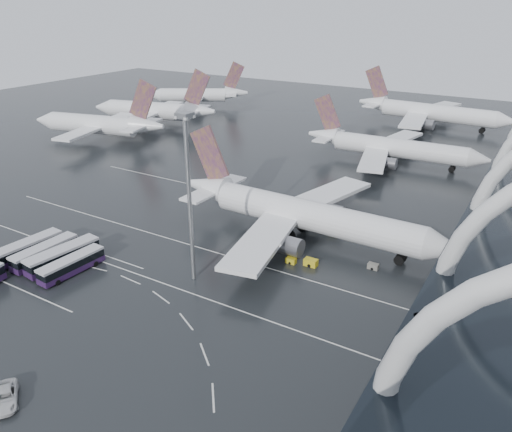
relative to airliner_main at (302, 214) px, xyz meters
The scene contains 23 objects.
ground 28.34m from the airliner_main, 108.18° to the right, with size 420.00×420.00×0.00m, color black.
lane_marking_near 30.22m from the airliner_main, 106.98° to the right, with size 120.00×0.25×0.01m, color silver.
lane_marking_mid 17.66m from the airliner_main, 120.98° to the right, with size 120.00×0.25×0.01m, color silver.
lane_marking_far 16.87m from the airliner_main, 122.76° to the left, with size 120.00×0.25×0.01m, color silver.
bus_bay_line_south 53.85m from the airliner_main, 127.58° to the right, with size 28.00×0.25×0.01m, color silver.
bus_bay_line_north 42.39m from the airliner_main, 140.99° to the right, with size 28.00×0.25×0.01m, color silver.
airliner_main is the anchor object (origin of this frame).
airliner_gate_b 58.97m from the airliner_main, 90.34° to the left, with size 53.56×48.26×18.63m.
airliner_gate_c 112.12m from the airliner_main, 90.91° to the left, with size 59.07×54.40×21.04m.
jet_remote_west 97.70m from the airliner_main, 160.72° to the left, with size 49.61×40.21×21.70m.
jet_remote_mid 108.92m from the airliner_main, 147.04° to the left, with size 50.02×40.57×21.93m.
jet_remote_far 139.38m from the airliner_main, 135.61° to the left, with size 41.72×34.21×19.75m.
bus_row_near_a 53.17m from the airliner_main, 139.59° to the right, with size 3.98×13.69×3.33m.
bus_row_near_b 49.69m from the airliner_main, 137.24° to the right, with size 3.40×13.11×3.21m.
bus_row_near_c 46.20m from the airliner_main, 134.29° to the right, with size 4.73×14.23×3.44m.
bus_row_near_d 44.59m from the airliner_main, 129.74° to the right, with size 3.55×12.65×3.08m.
van_curve_a 60.62m from the airliner_main, 99.77° to the right, with size 2.82×6.11×1.70m, color silver.
floodlight_mast 29.10m from the airliner_main, 109.67° to the right, with size 2.24×2.24×29.21m.
gse_cart_belly_a 12.63m from the airliner_main, 54.68° to the right, with size 2.45×1.45×1.34m, color gold.
gse_cart_belly_b 15.11m from the airliner_main, 27.02° to the left, with size 1.96×1.16×1.07m, color slate.
gse_cart_belly_c 12.05m from the airliner_main, 72.87° to the right, with size 1.89×1.12×1.03m, color gold.
gse_cart_belly_d 18.29m from the airliner_main, 15.84° to the right, with size 1.92×1.13×1.05m, color slate.
gse_cart_belly_e 8.56m from the airliner_main, 48.61° to the left, with size 2.19×1.30×1.20m, color gold.
Camera 1 is at (48.53, -57.09, 45.18)m, focal length 35.00 mm.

